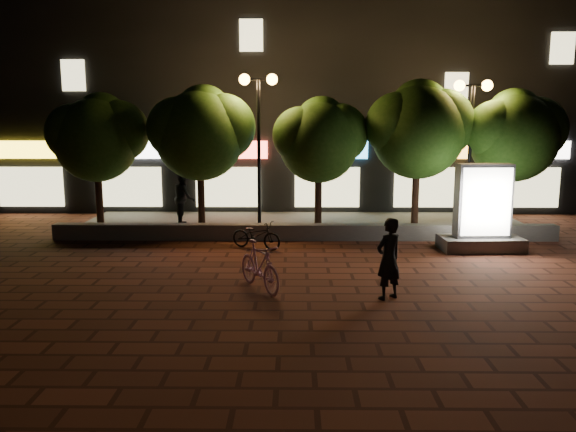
{
  "coord_description": "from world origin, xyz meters",
  "views": [
    {
      "loc": [
        -0.3,
        -13.6,
        3.78
      ],
      "look_at": [
        -0.48,
        1.5,
        1.19
      ],
      "focal_mm": 35.09,
      "sensor_mm": 36.0,
      "label": 1
    }
  ],
  "objects_px": {
    "street_lamp_right": "(472,116)",
    "rider": "(389,259)",
    "street_lamp_left": "(259,112)",
    "tree_right": "(419,126)",
    "ad_kiosk": "(482,216)",
    "tree_left": "(201,130)",
    "pedestrian": "(184,198)",
    "scooter_pink": "(259,266)",
    "tree_far_right": "(515,132)",
    "tree_far_left": "(98,134)",
    "tree_mid": "(320,137)",
    "scooter_parked": "(256,235)"
  },
  "relations": [
    {
      "from": "tree_far_right",
      "to": "street_lamp_left",
      "type": "distance_m",
      "value": 8.58
    },
    {
      "from": "tree_mid",
      "to": "ad_kiosk",
      "type": "height_order",
      "value": "tree_mid"
    },
    {
      "from": "scooter_pink",
      "to": "street_lamp_left",
      "type": "bearing_deg",
      "value": 63.18
    },
    {
      "from": "street_lamp_right",
      "to": "scooter_pink",
      "type": "bearing_deg",
      "value": -135.02
    },
    {
      "from": "tree_right",
      "to": "scooter_parked",
      "type": "bearing_deg",
      "value": -152.49
    },
    {
      "from": "tree_far_left",
      "to": "street_lamp_left",
      "type": "xyz_separation_m",
      "value": [
        5.45,
        -0.26,
        0.74
      ]
    },
    {
      "from": "street_lamp_right",
      "to": "rider",
      "type": "distance_m",
      "value": 8.68
    },
    {
      "from": "tree_right",
      "to": "tree_far_right",
      "type": "bearing_deg",
      "value": -0.0
    },
    {
      "from": "tree_mid",
      "to": "scooter_pink",
      "type": "xyz_separation_m",
      "value": [
        -1.64,
        -6.85,
        -2.67
      ]
    },
    {
      "from": "tree_far_left",
      "to": "tree_left",
      "type": "relative_size",
      "value": 0.95
    },
    {
      "from": "tree_mid",
      "to": "street_lamp_left",
      "type": "distance_m",
      "value": 2.22
    },
    {
      "from": "scooter_parked",
      "to": "tree_left",
      "type": "bearing_deg",
      "value": 60.84
    },
    {
      "from": "tree_left",
      "to": "street_lamp_left",
      "type": "bearing_deg",
      "value": -7.7
    },
    {
      "from": "tree_mid",
      "to": "tree_far_right",
      "type": "distance_m",
      "value": 6.5
    },
    {
      "from": "tree_left",
      "to": "scooter_pink",
      "type": "height_order",
      "value": "tree_left"
    },
    {
      "from": "tree_left",
      "to": "tree_far_right",
      "type": "relative_size",
      "value": 1.03
    },
    {
      "from": "street_lamp_right",
      "to": "scooter_parked",
      "type": "xyz_separation_m",
      "value": [
        -6.94,
        -2.49,
        -3.48
      ]
    },
    {
      "from": "street_lamp_left",
      "to": "rider",
      "type": "relative_size",
      "value": 2.95
    },
    {
      "from": "tree_far_right",
      "to": "pedestrian",
      "type": "xyz_separation_m",
      "value": [
        -11.3,
        0.75,
        -2.32
      ]
    },
    {
      "from": "tree_mid",
      "to": "street_lamp_right",
      "type": "xyz_separation_m",
      "value": [
        4.95,
        -0.26,
        0.68
      ]
    },
    {
      "from": "tree_left",
      "to": "rider",
      "type": "bearing_deg",
      "value": -55.45
    },
    {
      "from": "tree_far_right",
      "to": "scooter_pink",
      "type": "distance_m",
      "value": 11.01
    },
    {
      "from": "ad_kiosk",
      "to": "rider",
      "type": "height_order",
      "value": "ad_kiosk"
    },
    {
      "from": "tree_mid",
      "to": "tree_far_right",
      "type": "height_order",
      "value": "tree_far_right"
    },
    {
      "from": "tree_left",
      "to": "tree_far_left",
      "type": "bearing_deg",
      "value": -180.0
    },
    {
      "from": "tree_right",
      "to": "street_lamp_right",
      "type": "relative_size",
      "value": 1.02
    },
    {
      "from": "ad_kiosk",
      "to": "pedestrian",
      "type": "distance_m",
      "value": 10.07
    },
    {
      "from": "tree_mid",
      "to": "street_lamp_right",
      "type": "height_order",
      "value": "street_lamp_right"
    },
    {
      "from": "street_lamp_right",
      "to": "rider",
      "type": "relative_size",
      "value": 2.84
    },
    {
      "from": "tree_far_right",
      "to": "ad_kiosk",
      "type": "bearing_deg",
      "value": -123.58
    },
    {
      "from": "street_lamp_right",
      "to": "pedestrian",
      "type": "distance_m",
      "value": 10.2
    },
    {
      "from": "tree_far_left",
      "to": "tree_mid",
      "type": "relative_size",
      "value": 1.03
    },
    {
      "from": "street_lamp_left",
      "to": "scooter_parked",
      "type": "bearing_deg",
      "value": -88.6
    },
    {
      "from": "tree_far_right",
      "to": "scooter_pink",
      "type": "bearing_deg",
      "value": -139.94
    },
    {
      "from": "street_lamp_right",
      "to": "pedestrian",
      "type": "xyz_separation_m",
      "value": [
        -9.75,
        1.02,
        -2.85
      ]
    },
    {
      "from": "tree_left",
      "to": "tree_right",
      "type": "relative_size",
      "value": 0.97
    },
    {
      "from": "street_lamp_left",
      "to": "scooter_parked",
      "type": "height_order",
      "value": "street_lamp_left"
    },
    {
      "from": "tree_far_left",
      "to": "tree_left",
      "type": "bearing_deg",
      "value": 0.0
    },
    {
      "from": "scooter_parked",
      "to": "street_lamp_right",
      "type": "bearing_deg",
      "value": -45.42
    },
    {
      "from": "rider",
      "to": "tree_far_right",
      "type": "bearing_deg",
      "value": -160.22
    },
    {
      "from": "tree_far_left",
      "to": "tree_mid",
      "type": "xyz_separation_m",
      "value": [
        7.5,
        -0.0,
        -0.08
      ]
    },
    {
      "from": "tree_left",
      "to": "rider",
      "type": "distance_m",
      "value": 9.41
    },
    {
      "from": "tree_mid",
      "to": "scooter_parked",
      "type": "xyz_separation_m",
      "value": [
        -1.99,
        -2.76,
        -2.8
      ]
    },
    {
      "from": "tree_right",
      "to": "tree_far_right",
      "type": "distance_m",
      "value": 3.2
    },
    {
      "from": "tree_far_left",
      "to": "ad_kiosk",
      "type": "relative_size",
      "value": 1.82
    },
    {
      "from": "tree_far_right",
      "to": "street_lamp_right",
      "type": "height_order",
      "value": "street_lamp_right"
    },
    {
      "from": "tree_right",
      "to": "ad_kiosk",
      "type": "bearing_deg",
      "value": -65.36
    },
    {
      "from": "tree_far_left",
      "to": "tree_right",
      "type": "bearing_deg",
      "value": 0.0
    },
    {
      "from": "street_lamp_left",
      "to": "ad_kiosk",
      "type": "relative_size",
      "value": 2.04
    },
    {
      "from": "tree_right",
      "to": "tree_far_left",
      "type": "bearing_deg",
      "value": -180.0
    }
  ]
}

